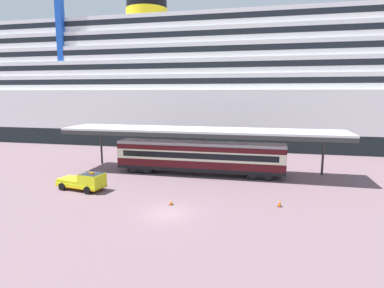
# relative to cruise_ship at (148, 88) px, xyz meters

# --- Properties ---
(ground_plane) EXTENTS (400.00, 400.00, 0.00)m
(ground_plane) POSITION_rel_cruise_ship_xyz_m (18.01, -44.72, -11.27)
(ground_plane) COLOR #6D555D
(cruise_ship) EXTENTS (164.00, 27.94, 32.96)m
(cruise_ship) POSITION_rel_cruise_ship_xyz_m (0.00, 0.00, 0.00)
(cruise_ship) COLOR black
(cruise_ship) RESTS_ON ground
(platform_canopy) EXTENTS (34.98, 5.97, 5.69)m
(platform_canopy) POSITION_rel_cruise_ship_xyz_m (18.06, -30.69, -5.87)
(platform_canopy) COLOR silver
(platform_canopy) RESTS_ON ground
(train_carriage) EXTENTS (20.80, 2.81, 4.11)m
(train_carriage) POSITION_rel_cruise_ship_xyz_m (18.06, -31.16, -8.96)
(train_carriage) COLOR black
(train_carriage) RESTS_ON ground
(service_truck) EXTENTS (5.48, 2.97, 2.02)m
(service_truck) POSITION_rel_cruise_ship_xyz_m (7.63, -40.28, -10.28)
(service_truck) COLOR yellow
(service_truck) RESTS_ON ground
(traffic_cone_near) EXTENTS (0.36, 0.36, 0.60)m
(traffic_cone_near) POSITION_rel_cruise_ship_xyz_m (17.68, -42.61, -10.97)
(traffic_cone_near) COLOR black
(traffic_cone_near) RESTS_ON ground
(traffic_cone_mid) EXTENTS (0.36, 0.36, 0.79)m
(traffic_cone_mid) POSITION_rel_cruise_ship_xyz_m (27.39, -40.96, -10.88)
(traffic_cone_mid) COLOR black
(traffic_cone_mid) RESTS_ON ground
(dockside_crane) EXTENTS (11.95, 4.40, 65.37)m
(dockside_crane) POSITION_rel_cruise_ship_xyz_m (-13.17, -11.22, 9.07)
(dockside_crane) COLOR #595960
(dockside_crane) RESTS_ON ground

